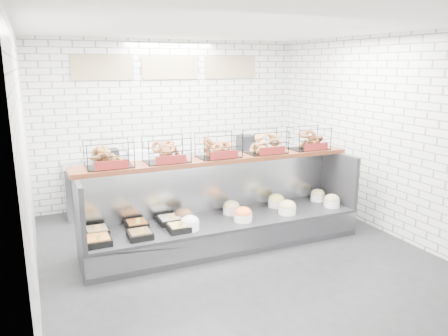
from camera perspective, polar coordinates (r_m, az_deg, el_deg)
name	(u,v)px	position (r m, az deg, el deg)	size (l,w,h in m)	color
ground	(234,253)	(6.18, 1.26, -11.01)	(5.50, 5.50, 0.00)	black
room_shell	(216,101)	(6.20, -1.04, 8.81)	(5.02, 5.51, 3.01)	silver
display_case	(224,223)	(6.34, -0.06, -7.13)	(4.00, 0.90, 1.20)	black
bagel_shelf	(219,149)	(6.21, -0.68, 2.54)	(4.10, 0.50, 0.40)	#3F1A0D
prep_counter	(178,179)	(8.16, -6.03, -1.49)	(4.00, 0.60, 1.20)	#93969B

